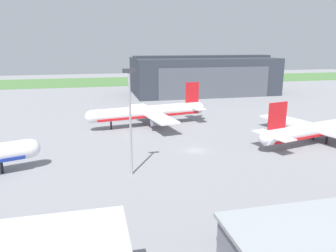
% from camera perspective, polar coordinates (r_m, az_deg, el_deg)
% --- Properties ---
extents(ground_plane, '(440.00, 440.00, 0.00)m').
position_cam_1_polar(ground_plane, '(80.08, 4.84, -4.31)').
color(ground_plane, gray).
extents(grass_field_strip, '(440.00, 56.00, 0.08)m').
position_cam_1_polar(grass_field_strip, '(231.84, -7.32, 7.86)').
color(grass_field_strip, '#4B773D').
rests_on(grass_field_strip, ground_plane).
extents(maintenance_hangar, '(72.40, 36.40, 19.71)m').
position_cam_1_polar(maintenance_hangar, '(173.00, 6.14, 8.87)').
color(maintenance_hangar, '#2D333D').
rests_on(maintenance_hangar, ground_plane).
extents(airliner_near_left, '(44.80, 41.37, 12.07)m').
position_cam_1_polar(airliner_near_left, '(95.98, 25.96, -0.38)').
color(airliner_near_left, silver).
rests_on(airliner_near_left, ground_plane).
extents(airliner_far_left, '(39.32, 31.96, 13.21)m').
position_cam_1_polar(airliner_far_left, '(103.02, -3.38, 2.42)').
color(airliner_far_left, silver).
rests_on(airliner_far_left, ground_plane).
extents(apron_light_mast, '(2.40, 0.50, 21.01)m').
position_cam_1_polar(apron_light_mast, '(62.55, -6.68, 1.92)').
color(apron_light_mast, '#99999E').
rests_on(apron_light_mast, ground_plane).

